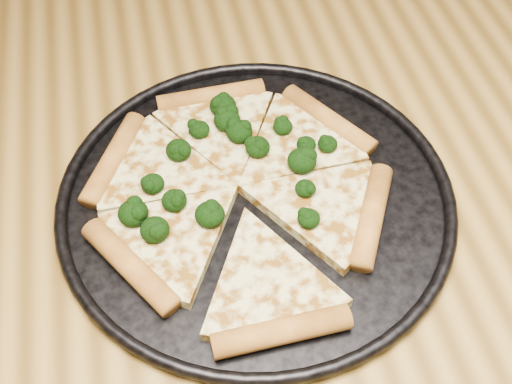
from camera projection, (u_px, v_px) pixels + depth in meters
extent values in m
cube|color=olive|center=(311.00, 209.00, 0.70)|extent=(1.20, 0.90, 0.04)
cube|color=brown|center=(509.00, 125.00, 1.30)|extent=(0.06, 0.06, 0.71)
cylinder|color=black|center=(256.00, 200.00, 0.68)|extent=(0.40, 0.40, 0.01)
torus|color=black|center=(256.00, 196.00, 0.67)|extent=(0.41, 0.41, 0.01)
cylinder|color=gold|center=(328.00, 120.00, 0.73)|extent=(0.09, 0.12, 0.02)
cylinder|color=gold|center=(211.00, 96.00, 0.76)|extent=(0.12, 0.03, 0.02)
cylinder|color=gold|center=(114.00, 159.00, 0.70)|extent=(0.08, 0.12, 0.02)
cylinder|color=gold|center=(130.00, 266.00, 0.61)|extent=(0.09, 0.12, 0.02)
cylinder|color=gold|center=(282.00, 331.00, 0.57)|extent=(0.12, 0.03, 0.02)
cylinder|color=gold|center=(372.00, 216.00, 0.65)|extent=(0.08, 0.12, 0.02)
ellipsoid|color=black|center=(305.00, 188.00, 0.66)|extent=(0.02, 0.02, 0.02)
ellipsoid|color=black|center=(174.00, 200.00, 0.65)|extent=(0.03, 0.03, 0.02)
ellipsoid|color=black|center=(227.00, 120.00, 0.72)|extent=(0.03, 0.03, 0.02)
ellipsoid|color=black|center=(283.00, 127.00, 0.72)|extent=(0.02, 0.02, 0.02)
ellipsoid|color=black|center=(155.00, 230.00, 0.63)|extent=(0.03, 0.03, 0.02)
ellipsoid|color=black|center=(309.00, 218.00, 0.64)|extent=(0.02, 0.02, 0.02)
ellipsoid|color=black|center=(179.00, 150.00, 0.69)|extent=(0.03, 0.03, 0.02)
ellipsoid|color=black|center=(239.00, 131.00, 0.71)|extent=(0.03, 0.03, 0.02)
ellipsoid|color=black|center=(302.00, 161.00, 0.68)|extent=(0.03, 0.03, 0.02)
ellipsoid|color=black|center=(327.00, 144.00, 0.70)|extent=(0.02, 0.02, 0.02)
ellipsoid|color=black|center=(153.00, 184.00, 0.66)|extent=(0.02, 0.02, 0.02)
ellipsoid|color=black|center=(210.00, 214.00, 0.64)|extent=(0.03, 0.03, 0.02)
ellipsoid|color=black|center=(223.00, 106.00, 0.73)|extent=(0.03, 0.03, 0.02)
ellipsoid|color=black|center=(258.00, 147.00, 0.69)|extent=(0.03, 0.03, 0.02)
ellipsoid|color=black|center=(306.00, 145.00, 0.70)|extent=(0.02, 0.02, 0.02)
ellipsoid|color=black|center=(133.00, 213.00, 0.64)|extent=(0.03, 0.03, 0.02)
ellipsoid|color=black|center=(199.00, 129.00, 0.71)|extent=(0.02, 0.02, 0.02)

